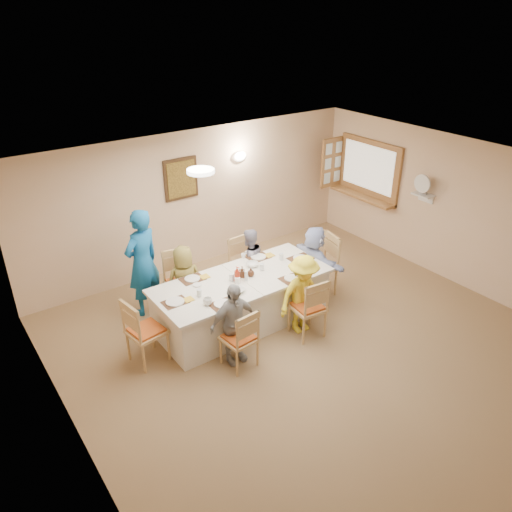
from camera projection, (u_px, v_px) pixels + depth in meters
ground at (326, 357)px, 6.94m from camera, size 7.00×7.00×0.00m
room_walls at (334, 260)px, 6.24m from camera, size 7.00×7.00×7.00m
wall_picture at (181, 179)px, 8.51m from camera, size 0.62×0.05×0.72m
wall_sconce at (240, 156)px, 9.02m from camera, size 0.26×0.09×0.18m
ceiling_light at (201, 171)px, 6.37m from camera, size 0.36×0.36×0.05m
serving_hatch at (369, 169)px, 9.65m from camera, size 0.06×1.50×1.15m
hatch_sill at (362, 196)px, 9.83m from camera, size 0.30×1.50×0.05m
shutter_door at (332, 162)px, 10.06m from camera, size 0.55×0.04×1.00m
fan_shelf at (423, 195)px, 8.68m from camera, size 0.22×0.36×0.03m
desk_fan at (423, 187)px, 8.59m from camera, size 0.30×0.30×0.28m
dining_table at (242, 301)px, 7.51m from camera, size 2.66×1.13×0.76m
chair_back_left at (181, 283)px, 7.72m from camera, size 0.57×0.57×1.01m
chair_back_right at (245, 265)px, 8.37m from camera, size 0.47×0.47×0.92m
chair_front_left at (239, 337)px, 6.59m from camera, size 0.46×0.46×0.89m
chair_front_right at (308, 306)px, 7.20m from camera, size 0.51×0.51×0.96m
chair_left_end at (146, 330)px, 6.66m from camera, size 0.54×0.54×0.99m
chair_right_end at (320, 265)px, 8.25m from camera, size 0.58×0.58×1.03m
diner_back_left at (185, 282)px, 7.60m from camera, size 0.68×0.54×1.18m
diner_back_right at (249, 262)px, 8.23m from camera, size 0.58×0.47×1.14m
diner_front_left at (234, 324)px, 6.61m from camera, size 0.72×0.34×1.19m
diner_front_right at (303, 295)px, 7.22m from camera, size 0.82×0.49×1.23m
diner_right_end at (314, 262)px, 8.14m from camera, size 1.17×0.44×1.23m
caregiver at (142, 263)px, 7.58m from camera, size 0.89×0.81×1.72m
placemat_fl at (223, 304)px, 6.72m from camera, size 0.35×0.26×0.01m
plate_fl at (223, 304)px, 6.72m from camera, size 0.24×0.24×0.02m
napkin_fl at (236, 301)px, 6.78m from camera, size 0.14×0.14×0.01m
placemat_fr at (292, 279)px, 7.34m from camera, size 0.34×0.26×0.01m
plate_fr at (292, 278)px, 7.34m from camera, size 0.22×0.22×0.01m
napkin_fr at (303, 276)px, 7.40m from camera, size 0.14×0.14×0.01m
placemat_bl at (192, 279)px, 7.33m from camera, size 0.35×0.26×0.01m
plate_bl at (192, 279)px, 7.33m from camera, size 0.23×0.23×0.01m
napkin_bl at (205, 277)px, 7.38m from camera, size 0.14×0.14×0.01m
placemat_br at (258, 257)px, 7.95m from camera, size 0.35×0.26×0.01m
plate_br at (258, 257)px, 7.95m from camera, size 0.24×0.24×0.01m
napkin_br at (269, 255)px, 8.01m from camera, size 0.14×0.14×0.01m
placemat_le at (175, 302)px, 6.77m from camera, size 0.34×0.25×0.01m
plate_le at (175, 302)px, 6.76m from camera, size 0.25×0.25×0.02m
napkin_le at (189, 299)px, 6.82m from camera, size 0.13×0.13×0.01m
placemat_re at (300, 258)px, 7.92m from camera, size 0.37×0.28×0.01m
plate_re at (300, 258)px, 7.91m from camera, size 0.23×0.23×0.01m
napkin_re at (311, 256)px, 7.97m from camera, size 0.13×0.13×0.01m
teacup_a at (208, 301)px, 6.70m from camera, size 0.16×0.16×0.10m
teacup_b at (243, 256)px, 7.92m from camera, size 0.14×0.14×0.07m
bowl_a at (237, 290)px, 7.00m from camera, size 0.34×0.34×0.06m
bowl_b at (252, 264)px, 7.68m from camera, size 0.19×0.19×0.06m
condiment_ketchup at (237, 274)px, 7.22m from camera, size 0.16×0.16×0.24m
condiment_brown at (242, 272)px, 7.34m from camera, size 0.13×0.14×0.18m
condiment_malt at (251, 272)px, 7.39m from camera, size 0.13×0.13×0.14m
drinking_glass at (232, 277)px, 7.27m from camera, size 0.07×0.07×0.11m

